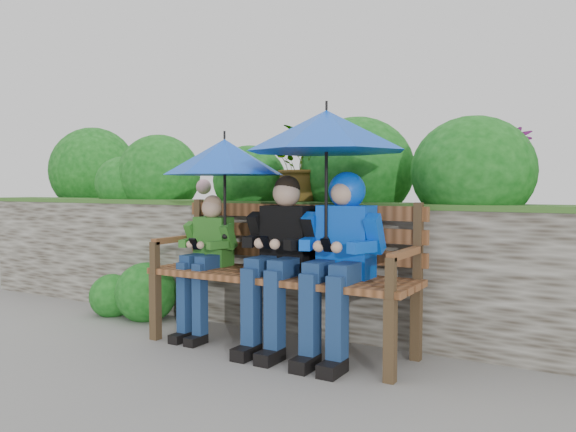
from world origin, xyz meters
The scene contains 8 objects.
ground centered at (0.00, 0.00, 0.00)m, with size 60.00×60.00×0.00m, color slate.
garden_backdrop centered at (-0.17, 1.61, 0.62)m, with size 8.02×2.87×1.89m.
park_bench centered at (-0.11, 0.23, 0.60)m, with size 1.98×0.58×1.05m.
boy_left centered at (-0.75, 0.15, 0.64)m, with size 0.42×0.48×1.09m.
boy_middle centered at (-0.08, 0.13, 0.70)m, with size 0.53×0.61×1.23m.
boy_right centered at (0.37, 0.15, 0.75)m, with size 0.54×0.65×1.25m.
umbrella_left centered at (-0.58, 0.16, 1.37)m, with size 0.90×0.90×0.81m.
umbrella_right centered at (0.27, 0.13, 1.52)m, with size 1.07×1.07×0.94m.
Camera 1 is at (1.93, -3.21, 1.15)m, focal length 35.00 mm.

